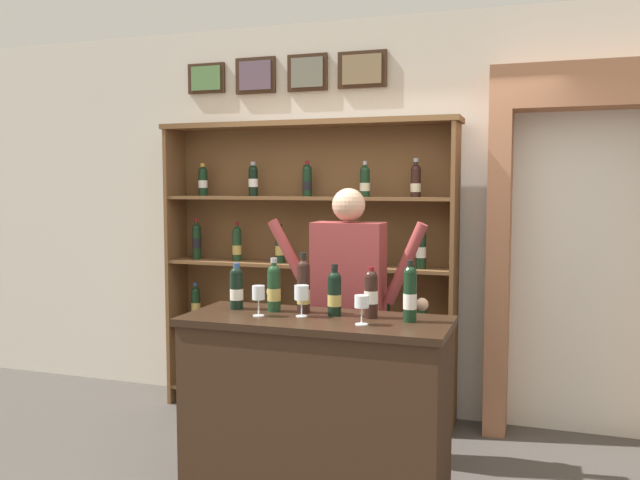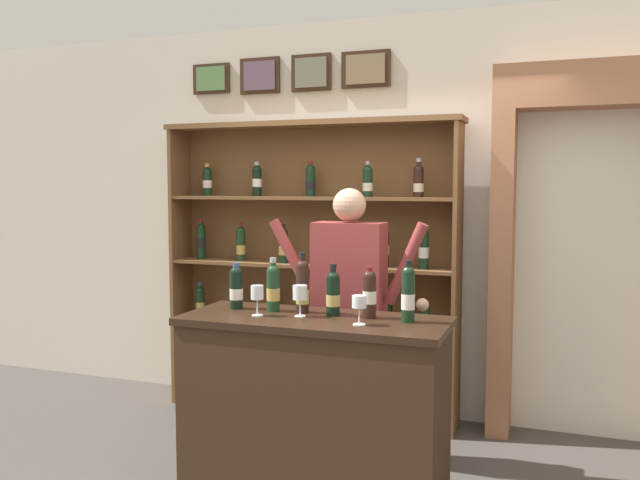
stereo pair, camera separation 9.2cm
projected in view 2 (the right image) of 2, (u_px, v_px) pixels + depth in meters
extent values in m
cube|color=silver|center=(392.00, 218.00, 5.12)|extent=(12.00, 0.16, 3.04)
cube|color=#382316|center=(211.00, 79.00, 5.46)|extent=(0.33, 0.02, 0.24)
cube|color=#59874D|center=(210.00, 79.00, 5.45)|extent=(0.27, 0.01, 0.20)
cube|color=#382316|center=(260.00, 76.00, 5.31)|extent=(0.34, 0.02, 0.29)
cube|color=#685268|center=(259.00, 76.00, 5.29)|extent=(0.28, 0.01, 0.23)
cube|color=#382316|center=(311.00, 73.00, 5.16)|extent=(0.33, 0.02, 0.29)
cube|color=gray|center=(311.00, 72.00, 5.14)|extent=(0.26, 0.01, 0.23)
cube|color=#382316|center=(366.00, 69.00, 5.00)|extent=(0.38, 0.02, 0.28)
cube|color=#907857|center=(365.00, 69.00, 4.99)|extent=(0.31, 0.01, 0.22)
cube|color=brown|center=(182.00, 264.00, 5.43)|extent=(0.03, 0.32, 2.25)
cube|color=brown|center=(457.00, 277.00, 4.66)|extent=(0.03, 0.32, 2.25)
cube|color=brown|center=(316.00, 268.00, 5.19)|extent=(2.28, 0.02, 2.25)
cube|color=brown|center=(309.00, 395.00, 5.12)|extent=(2.22, 0.31, 0.03)
cylinder|color=black|center=(197.00, 369.00, 5.41)|extent=(0.07, 0.07, 0.22)
sphere|color=black|center=(197.00, 355.00, 5.40)|extent=(0.07, 0.07, 0.07)
cylinder|color=black|center=(197.00, 352.00, 5.40)|extent=(0.03, 0.03, 0.07)
cylinder|color=maroon|center=(197.00, 349.00, 5.39)|extent=(0.03, 0.03, 0.03)
cylinder|color=tan|center=(197.00, 371.00, 5.41)|extent=(0.07, 0.07, 0.07)
cylinder|color=black|center=(241.00, 372.00, 5.34)|extent=(0.07, 0.07, 0.21)
sphere|color=black|center=(241.00, 359.00, 5.33)|extent=(0.07, 0.07, 0.07)
cylinder|color=black|center=(241.00, 356.00, 5.33)|extent=(0.03, 0.03, 0.06)
cylinder|color=black|center=(241.00, 354.00, 5.33)|extent=(0.03, 0.03, 0.03)
cylinder|color=silver|center=(241.00, 373.00, 5.34)|extent=(0.07, 0.07, 0.07)
cylinder|color=black|center=(275.00, 377.00, 5.20)|extent=(0.07, 0.07, 0.23)
sphere|color=black|center=(275.00, 362.00, 5.19)|extent=(0.07, 0.07, 0.07)
cylinder|color=black|center=(275.00, 358.00, 5.18)|extent=(0.03, 0.03, 0.07)
cylinder|color=maroon|center=(275.00, 355.00, 5.18)|extent=(0.03, 0.03, 0.03)
cylinder|color=beige|center=(275.00, 377.00, 5.20)|extent=(0.07, 0.07, 0.07)
cylinder|color=black|center=(311.00, 380.00, 5.10)|extent=(0.07, 0.07, 0.23)
sphere|color=black|center=(311.00, 365.00, 5.09)|extent=(0.07, 0.07, 0.07)
cylinder|color=black|center=(311.00, 361.00, 5.09)|extent=(0.03, 0.03, 0.07)
cylinder|color=#B79338|center=(311.00, 358.00, 5.09)|extent=(0.03, 0.03, 0.03)
cylinder|color=silver|center=(311.00, 383.00, 5.10)|extent=(0.07, 0.07, 0.07)
cylinder|color=black|center=(351.00, 383.00, 5.03)|extent=(0.07, 0.07, 0.22)
sphere|color=black|center=(352.00, 368.00, 5.02)|extent=(0.07, 0.07, 0.07)
cylinder|color=black|center=(352.00, 364.00, 5.02)|extent=(0.03, 0.03, 0.08)
cylinder|color=#B79338|center=(352.00, 361.00, 5.01)|extent=(0.04, 0.04, 0.03)
cylinder|color=beige|center=(351.00, 386.00, 5.03)|extent=(0.07, 0.07, 0.07)
cylinder|color=black|center=(386.00, 386.00, 4.95)|extent=(0.07, 0.07, 0.23)
sphere|color=black|center=(386.00, 371.00, 4.94)|extent=(0.07, 0.07, 0.07)
cylinder|color=black|center=(386.00, 368.00, 4.93)|extent=(0.03, 0.03, 0.06)
cylinder|color=black|center=(386.00, 365.00, 4.93)|extent=(0.03, 0.03, 0.03)
cylinder|color=black|center=(386.00, 385.00, 4.95)|extent=(0.07, 0.07, 0.07)
cylinder|color=black|center=(431.00, 393.00, 4.79)|extent=(0.07, 0.07, 0.23)
sphere|color=black|center=(431.00, 377.00, 4.78)|extent=(0.07, 0.07, 0.07)
cylinder|color=black|center=(431.00, 373.00, 4.78)|extent=(0.03, 0.03, 0.06)
cylinder|color=#99999E|center=(431.00, 370.00, 4.77)|extent=(0.03, 0.03, 0.03)
cylinder|color=silver|center=(431.00, 396.00, 4.79)|extent=(0.07, 0.07, 0.07)
cube|color=brown|center=(309.00, 331.00, 5.08)|extent=(2.22, 0.31, 0.02)
cylinder|color=black|center=(200.00, 306.00, 5.38)|extent=(0.07, 0.07, 0.24)
sphere|color=black|center=(200.00, 291.00, 5.37)|extent=(0.07, 0.07, 0.07)
cylinder|color=black|center=(200.00, 287.00, 5.37)|extent=(0.03, 0.03, 0.07)
cylinder|color=navy|center=(200.00, 284.00, 5.36)|extent=(0.03, 0.03, 0.03)
cylinder|color=tan|center=(200.00, 307.00, 5.38)|extent=(0.07, 0.07, 0.08)
cylinder|color=#19381E|center=(238.00, 308.00, 5.30)|extent=(0.07, 0.07, 0.25)
sphere|color=#19381E|center=(238.00, 291.00, 5.29)|extent=(0.07, 0.07, 0.07)
cylinder|color=#19381E|center=(238.00, 287.00, 5.29)|extent=(0.03, 0.03, 0.08)
cylinder|color=#B79338|center=(238.00, 283.00, 5.29)|extent=(0.04, 0.04, 0.03)
cylinder|color=silver|center=(238.00, 311.00, 5.30)|extent=(0.07, 0.07, 0.08)
cylinder|color=#19381E|center=(275.00, 311.00, 5.20)|extent=(0.07, 0.07, 0.24)
sphere|color=#19381E|center=(275.00, 295.00, 5.19)|extent=(0.07, 0.07, 0.07)
cylinder|color=#19381E|center=(275.00, 291.00, 5.19)|extent=(0.03, 0.03, 0.07)
cylinder|color=maroon|center=(275.00, 288.00, 5.19)|extent=(0.03, 0.03, 0.03)
cylinder|color=black|center=(275.00, 313.00, 5.21)|extent=(0.07, 0.07, 0.08)
cylinder|color=black|center=(304.00, 315.00, 5.05)|extent=(0.07, 0.07, 0.24)
sphere|color=black|center=(304.00, 299.00, 5.04)|extent=(0.07, 0.07, 0.07)
cylinder|color=black|center=(304.00, 294.00, 5.03)|extent=(0.03, 0.03, 0.08)
cylinder|color=maroon|center=(304.00, 291.00, 5.03)|extent=(0.04, 0.04, 0.03)
cylinder|color=black|center=(304.00, 317.00, 5.05)|extent=(0.07, 0.07, 0.08)
cylinder|color=black|center=(351.00, 318.00, 4.93)|extent=(0.07, 0.07, 0.24)
sphere|color=black|center=(351.00, 301.00, 4.92)|extent=(0.07, 0.07, 0.07)
cylinder|color=black|center=(352.00, 298.00, 4.91)|extent=(0.03, 0.03, 0.06)
cylinder|color=black|center=(352.00, 296.00, 4.91)|extent=(0.04, 0.04, 0.03)
cylinder|color=beige|center=(351.00, 317.00, 4.93)|extent=(0.07, 0.07, 0.08)
cylinder|color=black|center=(388.00, 321.00, 4.83)|extent=(0.07, 0.07, 0.23)
sphere|color=black|center=(388.00, 305.00, 4.82)|extent=(0.07, 0.07, 0.07)
cylinder|color=black|center=(388.00, 301.00, 4.81)|extent=(0.03, 0.03, 0.07)
cylinder|color=#99999E|center=(388.00, 298.00, 4.81)|extent=(0.04, 0.04, 0.03)
cylinder|color=black|center=(388.00, 320.00, 4.83)|extent=(0.07, 0.07, 0.07)
cylinder|color=#19381E|center=(425.00, 323.00, 4.73)|extent=(0.07, 0.07, 0.24)
sphere|color=#19381E|center=(425.00, 306.00, 4.72)|extent=(0.07, 0.07, 0.07)
cylinder|color=#19381E|center=(425.00, 303.00, 4.72)|extent=(0.03, 0.03, 0.06)
cylinder|color=black|center=(425.00, 300.00, 4.72)|extent=(0.03, 0.03, 0.03)
cylinder|color=beige|center=(425.00, 326.00, 4.73)|extent=(0.07, 0.07, 0.08)
cube|color=brown|center=(309.00, 265.00, 5.04)|extent=(2.22, 0.31, 0.02)
cylinder|color=black|center=(201.00, 244.00, 5.34)|extent=(0.07, 0.07, 0.24)
sphere|color=black|center=(201.00, 228.00, 5.33)|extent=(0.07, 0.07, 0.07)
cylinder|color=black|center=(201.00, 224.00, 5.33)|extent=(0.03, 0.03, 0.08)
cylinder|color=maroon|center=(201.00, 220.00, 5.33)|extent=(0.03, 0.03, 0.03)
cylinder|color=black|center=(201.00, 243.00, 5.34)|extent=(0.07, 0.07, 0.08)
cylinder|color=#19381E|center=(241.00, 246.00, 5.22)|extent=(0.07, 0.07, 0.23)
sphere|color=#19381E|center=(241.00, 231.00, 5.21)|extent=(0.07, 0.07, 0.07)
cylinder|color=#19381E|center=(241.00, 227.00, 5.21)|extent=(0.03, 0.03, 0.08)
cylinder|color=maroon|center=(241.00, 223.00, 5.20)|extent=(0.03, 0.03, 0.03)
cylinder|color=tan|center=(241.00, 250.00, 5.22)|extent=(0.07, 0.07, 0.07)
cylinder|color=black|center=(283.00, 248.00, 5.06)|extent=(0.07, 0.07, 0.23)
sphere|color=black|center=(283.00, 233.00, 5.05)|extent=(0.07, 0.07, 0.07)
cylinder|color=black|center=(283.00, 229.00, 5.05)|extent=(0.03, 0.03, 0.07)
cylinder|color=black|center=(283.00, 226.00, 5.05)|extent=(0.03, 0.03, 0.03)
cylinder|color=tan|center=(283.00, 250.00, 5.06)|extent=(0.07, 0.07, 0.07)
cylinder|color=black|center=(331.00, 249.00, 4.92)|extent=(0.07, 0.07, 0.24)
sphere|color=black|center=(331.00, 233.00, 4.91)|extent=(0.07, 0.07, 0.07)
cylinder|color=black|center=(331.00, 230.00, 4.91)|extent=(0.03, 0.03, 0.06)
cylinder|color=navy|center=(331.00, 227.00, 4.91)|extent=(0.04, 0.04, 0.03)
cylinder|color=silver|center=(331.00, 253.00, 4.93)|extent=(0.07, 0.07, 0.08)
cylinder|color=black|center=(384.00, 250.00, 4.83)|extent=(0.07, 0.07, 0.24)
sphere|color=black|center=(384.00, 233.00, 4.82)|extent=(0.07, 0.07, 0.07)
cylinder|color=black|center=(384.00, 230.00, 4.81)|extent=(0.03, 0.03, 0.07)
cylinder|color=navy|center=(384.00, 227.00, 4.81)|extent=(0.04, 0.04, 0.03)
cylinder|color=tan|center=(384.00, 250.00, 4.83)|extent=(0.07, 0.07, 0.08)
cylinder|color=black|center=(424.00, 252.00, 4.69)|extent=(0.07, 0.07, 0.24)
sphere|color=black|center=(424.00, 234.00, 4.68)|extent=(0.07, 0.07, 0.07)
cylinder|color=black|center=(424.00, 230.00, 4.67)|extent=(0.03, 0.03, 0.08)
cylinder|color=navy|center=(424.00, 225.00, 4.67)|extent=(0.04, 0.04, 0.03)
cylinder|color=silver|center=(424.00, 253.00, 4.69)|extent=(0.07, 0.07, 0.08)
cube|color=brown|center=(309.00, 198.00, 5.00)|extent=(2.22, 0.31, 0.02)
cylinder|color=black|center=(207.00, 184.00, 5.33)|extent=(0.07, 0.07, 0.19)
sphere|color=black|center=(207.00, 172.00, 5.32)|extent=(0.07, 0.07, 0.07)
cylinder|color=black|center=(207.00, 168.00, 5.32)|extent=(0.03, 0.03, 0.07)
cylinder|color=#B79338|center=(207.00, 165.00, 5.31)|extent=(0.04, 0.04, 0.03)
cylinder|color=silver|center=(207.00, 184.00, 5.33)|extent=(0.07, 0.07, 0.06)
cylinder|color=black|center=(257.00, 183.00, 5.14)|extent=(0.07, 0.07, 0.20)
sphere|color=black|center=(257.00, 170.00, 5.13)|extent=(0.07, 0.07, 0.07)
cylinder|color=black|center=(257.00, 167.00, 5.13)|extent=(0.03, 0.03, 0.07)
cylinder|color=#99999E|center=(257.00, 164.00, 5.13)|extent=(0.04, 0.04, 0.03)
cylinder|color=silver|center=(257.00, 183.00, 5.14)|extent=(0.07, 0.07, 0.06)
cylinder|color=black|center=(311.00, 183.00, 5.02)|extent=(0.07, 0.07, 0.20)
sphere|color=black|center=(310.00, 169.00, 5.01)|extent=(0.07, 0.07, 0.07)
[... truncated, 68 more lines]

